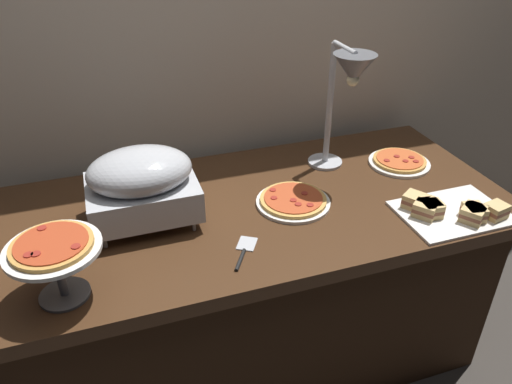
# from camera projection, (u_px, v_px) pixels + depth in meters

# --- Properties ---
(ground_plane) EXTENTS (8.00, 8.00, 0.00)m
(ground_plane) POSITION_uv_depth(u_px,v_px,m) (249.00, 351.00, 2.15)
(ground_plane) COLOR #38332D
(back_wall) EXTENTS (4.40, 0.04, 2.40)m
(back_wall) POSITION_uv_depth(u_px,v_px,m) (208.00, 46.00, 1.93)
(back_wall) COLOR #B7A893
(back_wall) RESTS_ON ground_plane
(buffet_table) EXTENTS (1.90, 0.84, 0.76)m
(buffet_table) POSITION_uv_depth(u_px,v_px,m) (248.00, 285.00, 1.95)
(buffet_table) COLOR #422816
(buffet_table) RESTS_ON ground_plane
(chafing_dish) EXTENTS (0.35, 0.27, 0.26)m
(chafing_dish) POSITION_uv_depth(u_px,v_px,m) (141.00, 183.00, 1.60)
(chafing_dish) COLOR #B7BABF
(chafing_dish) RESTS_ON buffet_table
(heat_lamp) EXTENTS (0.15, 0.30, 0.50)m
(heat_lamp) POSITION_uv_depth(u_px,v_px,m) (348.00, 81.00, 1.72)
(heat_lamp) COLOR #B7BABF
(heat_lamp) RESTS_ON buffet_table
(pizza_plate_front) EXTENTS (0.27, 0.27, 0.03)m
(pizza_plate_front) POSITION_uv_depth(u_px,v_px,m) (293.00, 201.00, 1.76)
(pizza_plate_front) COLOR white
(pizza_plate_front) RESTS_ON buffet_table
(pizza_plate_center) EXTENTS (0.25, 0.25, 0.03)m
(pizza_plate_center) POSITION_uv_depth(u_px,v_px,m) (399.00, 162.00, 2.01)
(pizza_plate_center) COLOR white
(pizza_plate_center) RESTS_ON buffet_table
(pizza_plate_raised_stand) EXTENTS (0.25, 0.25, 0.19)m
(pizza_plate_raised_stand) POSITION_uv_depth(u_px,v_px,m) (54.00, 253.00, 1.28)
(pizza_plate_raised_stand) COLOR #595B60
(pizza_plate_raised_stand) RESTS_ON buffet_table
(sandwich_platter) EXTENTS (0.37, 0.26, 0.06)m
(sandwich_platter) POSITION_uv_depth(u_px,v_px,m) (450.00, 210.00, 1.68)
(sandwich_platter) COLOR white
(sandwich_platter) RESTS_ON buffet_table
(sauce_cup_near) EXTENTS (0.06, 0.06, 0.03)m
(sauce_cup_near) POSITION_uv_depth(u_px,v_px,m) (159.00, 179.00, 1.88)
(sauce_cup_near) COLOR black
(sauce_cup_near) RESTS_ON buffet_table
(serving_spatula) EXTENTS (0.12, 0.16, 0.01)m
(serving_spatula) POSITION_uv_depth(u_px,v_px,m) (244.00, 251.00, 1.53)
(serving_spatula) COLOR #B7BABF
(serving_spatula) RESTS_ON buffet_table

